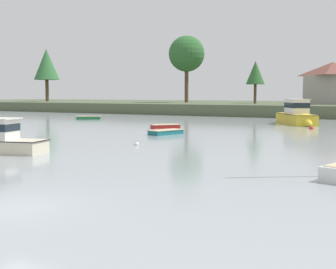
% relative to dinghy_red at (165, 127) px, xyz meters
% --- Properties ---
extents(ground_plane, '(490.63, 490.63, 0.00)m').
position_rel_dinghy_red_xyz_m(ground_plane, '(13.58, -34.16, -0.15)').
color(ground_plane, '#939EA3').
extents(dinghy_red, '(3.23, 3.39, 0.59)m').
position_rel_dinghy_red_xyz_m(dinghy_red, '(0.00, 0.00, 0.00)').
color(dinghy_red, '#B2231E').
rests_on(dinghy_red, ground).
extents(dinghy_green, '(3.90, 3.34, 0.68)m').
position_rel_dinghy_red_xyz_m(dinghy_green, '(-19.04, 10.14, 0.02)').
color(dinghy_green, '#236B3D').
rests_on(dinghy_green, ground).
extents(dinghy_teal, '(2.53, 3.75, 0.62)m').
position_rel_dinghy_red_xyz_m(dinghy_teal, '(4.03, -6.97, 0.00)').
color(dinghy_teal, '#196B70').
rests_on(dinghy_teal, ground).
extents(cruiser_yellow, '(7.48, 9.78, 6.00)m').
position_rel_dinghy_red_xyz_m(cruiser_yellow, '(11.36, 13.44, 0.63)').
color(cruiser_yellow, gold).
rests_on(cruiser_yellow, ground).
extents(mooring_buoy_green, '(0.50, 0.50, 0.55)m').
position_rel_dinghy_red_xyz_m(mooring_buoy_green, '(8.77, 22.95, -0.06)').
color(mooring_buoy_green, '#1E8C47').
rests_on(mooring_buoy_green, ground).
extents(mooring_buoy_white, '(0.37, 0.37, 0.42)m').
position_rel_dinghy_red_xyz_m(mooring_buoy_white, '(6.72, -16.13, -0.08)').
color(mooring_buoy_white, white).
rests_on(mooring_buoy_white, ground).
extents(mooring_buoy_red, '(0.44, 0.44, 0.49)m').
position_rel_dinghy_red_xyz_m(mooring_buoy_red, '(14.49, 6.59, -0.07)').
color(mooring_buoy_red, red).
rests_on(mooring_buoy_red, ground).
extents(shore_tree_inland_b, '(7.80, 7.80, 14.45)m').
position_rel_dinghy_red_xyz_m(shore_tree_inland_b, '(-21.02, 46.30, 12.29)').
color(shore_tree_inland_b, brown).
rests_on(shore_tree_inland_b, far_shore_bank).
extents(shore_tree_left_mid, '(3.61, 3.61, 8.09)m').
position_rel_dinghy_red_xyz_m(shore_tree_left_mid, '(-3.72, 41.33, 7.63)').
color(shore_tree_left_mid, brown).
rests_on(shore_tree_left_mid, far_shore_bank).
extents(shore_tree_center, '(6.21, 6.21, 12.96)m').
position_rel_dinghy_red_xyz_m(shore_tree_center, '(-57.64, 41.75, 10.89)').
color(shore_tree_center, brown).
rests_on(shore_tree_center, far_shore_bank).
extents(cottage_near_water, '(9.21, 9.33, 7.62)m').
position_rel_dinghy_red_xyz_m(cottage_near_water, '(9.91, 44.15, 5.76)').
color(cottage_near_water, '#9E998E').
rests_on(cottage_near_water, far_shore_bank).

